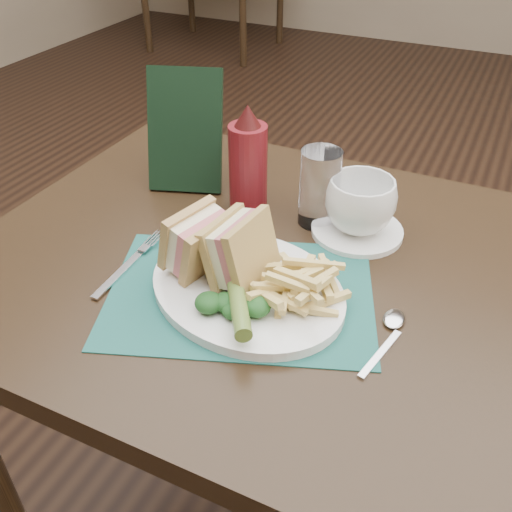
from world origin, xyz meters
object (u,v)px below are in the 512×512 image
Objects in this scene: plate at (247,289)px; sandwich_half_a at (187,236)px; coffee_cup at (360,205)px; drinking_glass at (320,188)px; saucer at (357,231)px; ketchup_bottle at (248,158)px; placemat at (241,293)px; check_presenter at (185,131)px; table_main at (259,410)px; sandwich_half_b at (227,244)px.

sandwich_half_a reaches higher than plate.
drinking_glass is at bearing 174.99° from coffee_cup.
ketchup_bottle is (-0.20, 0.00, 0.09)m from saucer.
check_presenter is (-0.23, 0.25, 0.11)m from placemat.
check_presenter reaches higher than saucer.
coffee_cup is (0.00, 0.00, 0.05)m from saucer.
saucer is 1.15× the size of drinking_glass.
ketchup_bottle is at bearing 122.61° from table_main.
drinking_glass is at bearing 174.99° from saucer.
sandwich_half_a is 0.84× the size of coffee_cup.
drinking_glass reaches higher than table_main.
table_main is 0.42m from saucer.
check_presenter is at bearing 134.80° from sandwich_half_a.
ketchup_bottle is at bearing 179.10° from saucer.
plate is (0.02, -0.09, 0.38)m from table_main.
sandwich_half_a is at bearing -77.90° from check_presenter.
ketchup_bottle is (-0.08, 0.13, 0.47)m from table_main.
check_presenter is (-0.27, 0.02, 0.04)m from drinking_glass.
table_main is 0.49m from ketchup_bottle.
sandwich_half_a reaches higher than saucer.
plate reaches higher than table_main.
sandwich_half_b is 0.77× the size of drinking_glass.
placemat is 0.36m from check_presenter.
sandwich_half_a is at bearing -133.27° from saucer.
placemat is 0.25m from coffee_cup.
placemat is 0.24m from saucer.
sandwich_half_a is at bearing -169.97° from sandwich_half_b.
saucer is (0.12, 0.12, 0.38)m from table_main.
sandwich_half_a is at bearing -120.02° from drinking_glass.
drinking_glass is 0.70× the size of ketchup_bottle.
plate is at bearing 28.26° from placemat.
drinking_glass reaches higher than plate.
sandwich_half_b reaches higher than sandwich_half_a.
sandwich_half_a is at bearing -131.91° from table_main.
ketchup_bottle reaches higher than coffee_cup.
plate is at bearing -113.69° from saucer.
check_presenter reaches higher than ketchup_bottle.
check_presenter is at bearing 145.16° from table_main.
sandwich_half_b is 0.54× the size of ketchup_bottle.
coffee_cup is at bearing 85.36° from plate.
plate is 2.66× the size of coffee_cup.
plate is at bearing -75.53° from table_main.
sandwich_half_b is (-0.04, 0.01, 0.06)m from plate.
drinking_glass is (0.05, 0.13, 0.44)m from table_main.
ketchup_bottle reaches higher than saucer.
plate is 0.12m from sandwich_half_a.
check_presenter is at bearing 175.17° from drinking_glass.
check_presenter is (-0.14, 0.03, 0.01)m from ketchup_bottle.
ketchup_bottle is (-0.00, 0.21, 0.03)m from sandwich_half_a.
ketchup_bottle reaches higher than table_main.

